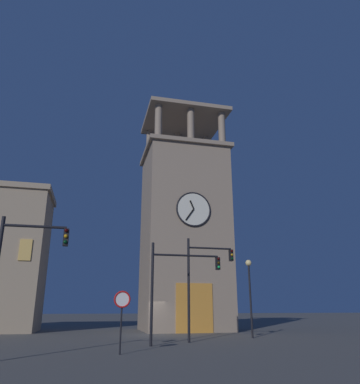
{
  "coord_description": "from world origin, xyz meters",
  "views": [
    {
      "loc": [
        4.9,
        29.83,
        2.04
      ],
      "look_at": [
        -3.33,
        -4.57,
        13.23
      ],
      "focal_mm": 34.15,
      "sensor_mm": 36.0,
      "label": 1
    }
  ],
  "objects_px": {
    "no_horn_sign": "(122,304)",
    "traffic_signal_far": "(19,263)",
    "traffic_signal_mid": "(202,274)",
    "clocktower": "(184,231)",
    "traffic_signal_near": "(175,277)",
    "street_lamp": "(250,283)"
  },
  "relations": [
    {
      "from": "traffic_signal_far",
      "to": "no_horn_sign",
      "type": "relative_size",
      "value": 2.07
    },
    {
      "from": "traffic_signal_near",
      "to": "traffic_signal_mid",
      "type": "relative_size",
      "value": 0.9
    },
    {
      "from": "clocktower",
      "to": "traffic_signal_far",
      "type": "xyz_separation_m",
      "value": [
        11.58,
        17.85,
        -5.45
      ]
    },
    {
      "from": "clocktower",
      "to": "traffic_signal_far",
      "type": "relative_size",
      "value": 4.16
    },
    {
      "from": "no_horn_sign",
      "to": "clocktower",
      "type": "bearing_deg",
      "value": -113.47
    },
    {
      "from": "clocktower",
      "to": "street_lamp",
      "type": "height_order",
      "value": "clocktower"
    },
    {
      "from": "traffic_signal_mid",
      "to": "street_lamp",
      "type": "height_order",
      "value": "traffic_signal_mid"
    },
    {
      "from": "no_horn_sign",
      "to": "traffic_signal_far",
      "type": "bearing_deg",
      "value": 17.69
    },
    {
      "from": "traffic_signal_near",
      "to": "traffic_signal_far",
      "type": "height_order",
      "value": "traffic_signal_far"
    },
    {
      "from": "traffic_signal_near",
      "to": "street_lamp",
      "type": "relative_size",
      "value": 1.06
    },
    {
      "from": "street_lamp",
      "to": "no_horn_sign",
      "type": "distance_m",
      "value": 12.2
    },
    {
      "from": "traffic_signal_near",
      "to": "no_horn_sign",
      "type": "bearing_deg",
      "value": 45.3
    },
    {
      "from": "no_horn_sign",
      "to": "street_lamp",
      "type": "bearing_deg",
      "value": -143.25
    },
    {
      "from": "traffic_signal_near",
      "to": "street_lamp",
      "type": "bearing_deg",
      "value": -148.62
    },
    {
      "from": "traffic_signal_mid",
      "to": "street_lamp",
      "type": "xyz_separation_m",
      "value": [
        -4.24,
        -2.27,
        -0.36
      ]
    },
    {
      "from": "street_lamp",
      "to": "no_horn_sign",
      "type": "bearing_deg",
      "value": 36.75
    },
    {
      "from": "traffic_signal_far",
      "to": "clocktower",
      "type": "bearing_deg",
      "value": -122.99
    },
    {
      "from": "traffic_signal_near",
      "to": "street_lamp",
      "type": "xyz_separation_m",
      "value": [
        -6.38,
        -3.89,
        0.0
      ]
    },
    {
      "from": "clocktower",
      "to": "traffic_signal_mid",
      "type": "height_order",
      "value": "clocktower"
    },
    {
      "from": "traffic_signal_near",
      "to": "traffic_signal_far",
      "type": "bearing_deg",
      "value": 31.55
    },
    {
      "from": "traffic_signal_far",
      "to": "no_horn_sign",
      "type": "distance_m",
      "value": 4.94
    },
    {
      "from": "traffic_signal_mid",
      "to": "clocktower",
      "type": "bearing_deg",
      "value": -98.36
    }
  ]
}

